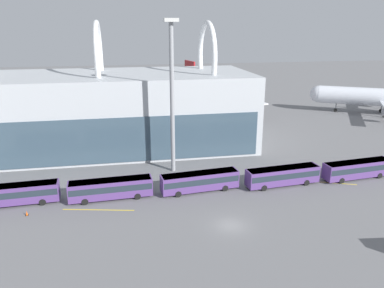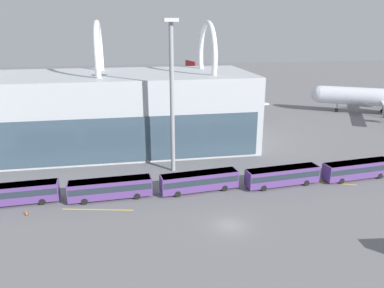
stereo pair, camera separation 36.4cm
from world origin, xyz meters
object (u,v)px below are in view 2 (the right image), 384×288
Objects in this scene: airliner_at_gate_far at (210,105)px; shuttle_bus_4 at (357,169)px; shuttle_bus_3 at (282,175)px; floodlight_mast at (172,87)px; shuttle_bus_2 at (199,180)px; shuttle_bus_1 at (110,188)px; traffic_cone_0 at (26,213)px; airliner_parked_remote at (382,98)px; shuttle_bus_0 at (14,193)px.

airliner_at_gate_far reaches higher than shuttle_bus_4.
shuttle_bus_3 is 1.00× the size of shuttle_bus_4.
shuttle_bus_4 is 35.40m from floodlight_mast.
shuttle_bus_2 and shuttle_bus_4 have the same top height.
shuttle_bus_1 is at bearing -138.01° from floodlight_mast.
floodlight_mast reaches higher than traffic_cone_0.
traffic_cone_0 is (-11.72, -3.23, -1.53)m from shuttle_bus_1.
floodlight_mast is (-3.00, 9.73, 13.72)m from shuttle_bus_2.
shuttle_bus_2 is 14.09m from shuttle_bus_3.
airliner_at_gate_far reaches higher than shuttle_bus_2.
airliner_parked_remote is 2.81× the size of shuttle_bus_3.
shuttle_bus_4 is (14.09, 0.44, 0.00)m from shuttle_bus_3.
shuttle_bus_1 is (14.09, -0.61, 0.00)m from shuttle_bus_0.
shuttle_bus_1 is at bearing 174.55° from shuttle_bus_4.
shuttle_bus_4 is 0.48× the size of floodlight_mast.
floodlight_mast is 30.46m from traffic_cone_0.
shuttle_bus_1 is (-78.31, -43.70, -3.43)m from airliner_parked_remote.
shuttle_bus_4 is 19.34× the size of traffic_cone_0.
airliner_at_gate_far is at bearing 68.72° from shuttle_bus_2.
airliner_parked_remote is at bearing 80.83° from airliner_at_gate_far.
airliner_at_gate_far is 1.00× the size of airliner_parked_remote.
shuttle_bus_1 is at bearing 58.55° from airliner_parked_remote.
shuttle_bus_2 is (-10.86, -39.93, -3.75)m from airliner_at_gate_far.
airliner_parked_remote is 54.31× the size of traffic_cone_0.
shuttle_bus_0 is at bearing 173.80° from shuttle_bus_4.
traffic_cone_0 is at bearing -178.39° from shuttle_bus_2.
shuttle_bus_3 is at bearing -7.40° from shuttle_bus_2.
floodlight_mast is (-67.22, -33.71, 10.30)m from airliner_parked_remote.
airliner_parked_remote is (53.35, 3.51, -0.33)m from airliner_at_gate_far.
shuttle_bus_2 is at bearing 174.28° from shuttle_bus_4.
shuttle_bus_1 and shuttle_bus_3 have the same top height.
shuttle_bus_3 is at bearing -3.27° from shuttle_bus_1.
shuttle_bus_4 is at bearing 10.58° from airliner_at_gate_far.
floodlight_mast is (-31.18, 9.61, 13.72)m from shuttle_bus_4.
shuttle_bus_3 and shuttle_bus_4 have the same top height.
floodlight_mast is at bearing 156.92° from shuttle_bus_4.
airliner_at_gate_far is 2.81× the size of shuttle_bus_3.
shuttle_bus_0 is 42.28m from shuttle_bus_3.
shuttle_bus_4 is at bearing -3.77° from shuttle_bus_3.
shuttle_bus_0 is 14.10m from shuttle_bus_1.
airliner_at_gate_far is 47.45m from shuttle_bus_1.
shuttle_bus_3 is (-50.13, -43.77, -3.43)m from airliner_parked_remote.
shuttle_bus_0 is at bearing 121.67° from traffic_cone_0.
airliner_parked_remote is at bearing 26.64° from floodlight_mast.
airliner_at_gate_far is at bearing 49.81° from traffic_cone_0.
shuttle_bus_2 reaches higher than traffic_cone_0.
airliner_at_gate_far is at bearing 89.01° from shuttle_bus_3.
airliner_at_gate_far is 2.81× the size of shuttle_bus_2.
shuttle_bus_0 is at bearing -57.54° from airliner_at_gate_far.
shuttle_bus_4 is (-36.04, -43.32, -3.43)m from airliner_parked_remote.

